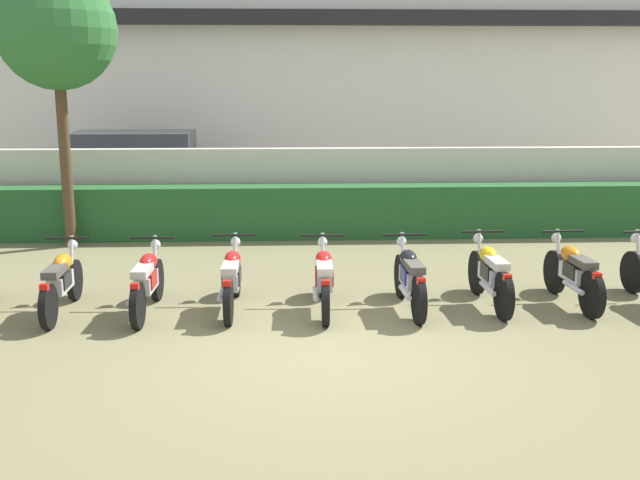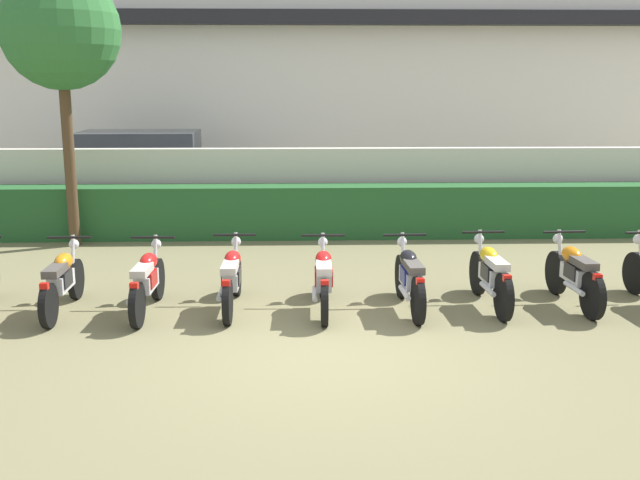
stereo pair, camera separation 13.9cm
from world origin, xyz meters
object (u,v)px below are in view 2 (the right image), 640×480
motorcycle_in_row_2 (147,281)px  motorcycle_in_row_6 (491,275)px  parked_car (147,172)px  tree_near_inspector (60,32)px  motorcycle_in_row_1 (62,281)px  motorcycle_in_row_5 (410,278)px  motorcycle_in_row_4 (323,278)px  motorcycle_in_row_7 (574,274)px  motorcycle_in_row_3 (232,278)px

motorcycle_in_row_2 → motorcycle_in_row_6: motorcycle_in_row_6 is taller
parked_car → tree_near_inspector: tree_near_inspector is taller
motorcycle_in_row_1 → motorcycle_in_row_5: 4.64m
motorcycle_in_row_4 → motorcycle_in_row_7: bearing=-87.3°
motorcycle_in_row_5 → motorcycle_in_row_7: bearing=-89.1°
parked_car → motorcycle_in_row_2: size_ratio=2.45×
motorcycle_in_row_4 → motorcycle_in_row_7: 3.44m
tree_near_inspector → motorcycle_in_row_1: (1.05, -4.19, -3.45)m
tree_near_inspector → motorcycle_in_row_6: size_ratio=2.67×
motorcycle_in_row_3 → motorcycle_in_row_6: 3.52m
motorcycle_in_row_6 → motorcycle_in_row_7: (1.15, 0.00, -0.00)m
motorcycle_in_row_4 → motorcycle_in_row_1: bearing=90.6°
motorcycle_in_row_4 → motorcycle_in_row_7: (3.44, 0.10, 0.01)m
motorcycle_in_row_1 → motorcycle_in_row_2: bearing=-93.6°
motorcycle_in_row_4 → motorcycle_in_row_5: (1.16, -0.02, 0.01)m
motorcycle_in_row_3 → motorcycle_in_row_7: motorcycle_in_row_7 is taller
parked_car → motorcycle_in_row_3: (2.62, -7.72, -0.50)m
tree_near_inspector → motorcycle_in_row_1: size_ratio=2.68×
parked_car → motorcycle_in_row_2: parked_car is taller
motorcycle_in_row_3 → motorcycle_in_row_2: bearing=97.1°
motorcycle_in_row_5 → motorcycle_in_row_1: bearing=87.3°
motorcycle_in_row_2 → motorcycle_in_row_5: motorcycle_in_row_5 is taller
tree_near_inspector → motorcycle_in_row_6: bearing=-31.1°
motorcycle_in_row_2 → motorcycle_in_row_7: size_ratio=1.01×
motorcycle_in_row_3 → motorcycle_in_row_5: motorcycle_in_row_5 is taller
motorcycle_in_row_1 → motorcycle_in_row_4: size_ratio=0.99×
motorcycle_in_row_3 → motorcycle_in_row_5: bearing=-92.3°
parked_car → motorcycle_in_row_3: parked_car is taller
motorcycle_in_row_1 → motorcycle_in_row_3: bearing=-89.2°
parked_car → tree_near_inspector: (-0.68, -3.61, 2.96)m
parked_car → motorcycle_in_row_1: size_ratio=2.43×
motorcycle_in_row_2 → motorcycle_in_row_5: size_ratio=1.01×
parked_car → motorcycle_in_row_4: 8.73m
motorcycle_in_row_6 → motorcycle_in_row_7: size_ratio=1.02×
parked_car → motorcycle_in_row_4: parked_car is taller
motorcycle_in_row_2 → motorcycle_in_row_3: (1.11, 0.13, -0.00)m
tree_near_inspector → motorcycle_in_row_7: bearing=-27.3°
motorcycle_in_row_5 → motorcycle_in_row_7: 2.29m
motorcycle_in_row_5 → motorcycle_in_row_6: size_ratio=0.98×
motorcycle_in_row_4 → motorcycle_in_row_5: motorcycle_in_row_5 is taller
motorcycle_in_row_4 → tree_near_inspector: bearing=48.2°
motorcycle_in_row_6 → motorcycle_in_row_3: bearing=88.2°
tree_near_inspector → motorcycle_in_row_4: (4.54, -4.22, -3.45)m
motorcycle_in_row_3 → parked_car: bearing=19.4°
motorcycle_in_row_5 → motorcycle_in_row_6: motorcycle_in_row_6 is taller
motorcycle_in_row_7 → motorcycle_in_row_4: bearing=88.6°
motorcycle_in_row_1 → parked_car: bearing=1.6°
motorcycle_in_row_7 → motorcycle_in_row_3: bearing=87.0°
motorcycle_in_row_6 → motorcycle_in_row_1: bearing=89.0°
parked_car → tree_near_inspector: bearing=-101.5°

